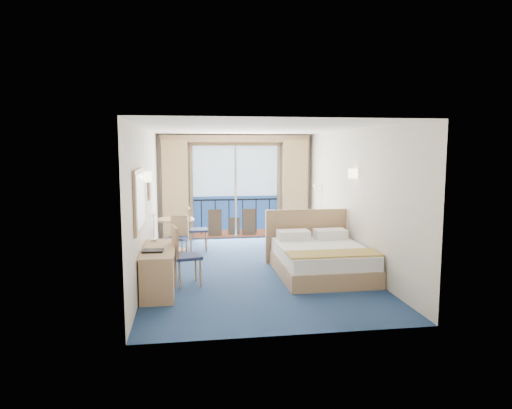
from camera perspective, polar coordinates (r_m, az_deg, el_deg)
name	(u,v)px	position (r m, az deg, el deg)	size (l,w,h in m)	color
floor	(253,268)	(9.00, -0.36, -7.99)	(6.50, 6.50, 0.00)	navy
room_walls	(253,178)	(8.71, -0.37, 3.37)	(4.04, 6.54, 2.72)	beige
balcony_door	(235,194)	(11.95, -2.60, 1.29)	(2.36, 0.03, 2.52)	navy
curtain_left	(175,190)	(11.73, -10.04, 1.74)	(0.65, 0.22, 2.55)	tan
curtain_right	(295,189)	(12.05, 4.86, 1.96)	(0.65, 0.22, 2.55)	tan
pelmet	(236,139)	(11.77, -2.54, 8.22)	(3.80, 0.25, 0.18)	#A18157
mirror	(139,200)	(7.19, -14.37, 0.56)	(0.05, 1.25, 0.95)	#A18157
wall_print	(150,186)	(9.12, -13.15, 2.23)	(0.04, 0.42, 0.52)	#A18157
sconce_left	(146,177)	(8.05, -13.57, 3.40)	(0.18, 0.18, 0.18)	beige
sconce_right	(353,173)	(9.05, 12.05, 3.81)	(0.18, 0.18, 0.18)	beige
bed	(321,258)	(8.61, 8.08, -6.66)	(1.74, 2.07, 1.10)	#A18157
nightstand	(326,242)	(10.19, 8.75, -4.61)	(0.45, 0.42, 0.58)	#AA7D5A
phone	(329,227)	(10.10, 9.11, -2.83)	(0.16, 0.13, 0.07)	beige
armchair	(308,236)	(10.68, 6.51, -3.93)	(0.67, 0.69, 0.62)	#4E565F
floor_lamp	(316,199)	(11.29, 7.53, 0.67)	(0.20, 0.20, 1.45)	silver
desk	(157,274)	(7.30, -12.22, -8.50)	(0.53, 1.54, 0.72)	#A18157
desk_chair	(182,252)	(7.89, -9.20, -5.90)	(0.53, 0.52, 1.03)	#20284C
folder	(153,251)	(7.37, -12.79, -5.66)	(0.32, 0.24, 0.03)	black
desk_lamp	(154,221)	(8.13, -12.69, -2.07)	(0.12, 0.12, 0.47)	silver
round_table	(176,226)	(10.56, -9.97, -2.71)	(0.83, 0.83, 0.75)	#A18157
table_chair_a	(194,226)	(10.54, -7.71, -2.74)	(0.44, 0.43, 0.99)	#20284C
table_chair_b	(178,234)	(9.95, -9.71, -3.66)	(0.48, 0.49, 0.90)	#20284C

